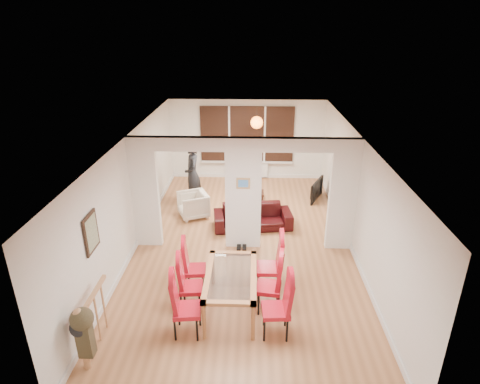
# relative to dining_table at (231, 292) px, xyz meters

# --- Properties ---
(floor) EXTENTS (5.00, 9.00, 0.01)m
(floor) POSITION_rel_dining_table_xyz_m (0.15, 2.28, -0.37)
(floor) COLOR #A86D43
(floor) RESTS_ON ground
(room_walls) EXTENTS (5.00, 9.00, 2.60)m
(room_walls) POSITION_rel_dining_table_xyz_m (0.15, 2.28, 0.93)
(room_walls) COLOR silver
(room_walls) RESTS_ON floor
(divider_wall) EXTENTS (5.00, 0.18, 2.60)m
(divider_wall) POSITION_rel_dining_table_xyz_m (0.15, 2.28, 0.93)
(divider_wall) COLOR white
(divider_wall) RESTS_ON floor
(bay_window_blinds) EXTENTS (3.00, 0.08, 1.80)m
(bay_window_blinds) POSITION_rel_dining_table_xyz_m (0.15, 6.72, 1.13)
(bay_window_blinds) COLOR black
(bay_window_blinds) RESTS_ON room_walls
(radiator) EXTENTS (1.40, 0.08, 0.50)m
(radiator) POSITION_rel_dining_table_xyz_m (0.15, 6.68, -0.07)
(radiator) COLOR white
(radiator) RESTS_ON floor
(pendant_light) EXTENTS (0.36, 0.36, 0.36)m
(pendant_light) POSITION_rel_dining_table_xyz_m (0.45, 5.58, 1.78)
(pendant_light) COLOR orange
(pendant_light) RESTS_ON room_walls
(stair_newel) EXTENTS (0.40, 1.20, 1.10)m
(stair_newel) POSITION_rel_dining_table_xyz_m (-2.10, -0.92, 0.18)
(stair_newel) COLOR tan
(stair_newel) RESTS_ON floor
(wall_poster) EXTENTS (0.04, 0.52, 0.67)m
(wall_poster) POSITION_rel_dining_table_xyz_m (-2.32, -0.12, 1.23)
(wall_poster) COLOR gray
(wall_poster) RESTS_ON room_walls
(pillar_photo) EXTENTS (0.30, 0.03, 0.25)m
(pillar_photo) POSITION_rel_dining_table_xyz_m (0.15, 2.19, 1.23)
(pillar_photo) COLOR #4C8CD8
(pillar_photo) RESTS_ON divider_wall
(dining_table) EXTENTS (0.90, 1.59, 0.75)m
(dining_table) POSITION_rel_dining_table_xyz_m (0.00, 0.00, 0.00)
(dining_table) COLOR #A3673C
(dining_table) RESTS_ON floor
(dining_chair_la) EXTENTS (0.49, 0.49, 1.10)m
(dining_chair_la) POSITION_rel_dining_table_xyz_m (-0.69, -0.63, 0.18)
(dining_chair_la) COLOR #AB1121
(dining_chair_la) RESTS_ON floor
(dining_chair_lb) EXTENTS (0.45, 0.45, 1.03)m
(dining_chair_lb) POSITION_rel_dining_table_xyz_m (-0.72, 0.03, 0.14)
(dining_chair_lb) COLOR #AB1121
(dining_chair_lb) RESTS_ON floor
(dining_chair_lc) EXTENTS (0.44, 0.44, 1.02)m
(dining_chair_lc) POSITION_rel_dining_table_xyz_m (-0.73, 0.59, 0.14)
(dining_chair_lc) COLOR #AB1121
(dining_chair_lc) RESTS_ON floor
(dining_chair_ra) EXTENTS (0.48, 0.48, 1.12)m
(dining_chair_ra) POSITION_rel_dining_table_xyz_m (0.77, -0.59, 0.19)
(dining_chair_ra) COLOR #AB1121
(dining_chair_ra) RESTS_ON floor
(dining_chair_rb) EXTENTS (0.49, 0.49, 1.08)m
(dining_chair_rb) POSITION_rel_dining_table_xyz_m (0.67, 0.04, 0.17)
(dining_chair_rb) COLOR #AB1121
(dining_chair_rb) RESTS_ON floor
(dining_chair_rc) EXTENTS (0.47, 0.47, 1.16)m
(dining_chair_rc) POSITION_rel_dining_table_xyz_m (0.69, 0.61, 0.21)
(dining_chair_rc) COLOR #AB1121
(dining_chair_rc) RESTS_ON floor
(sofa) EXTENTS (2.04, 1.01, 0.57)m
(sofa) POSITION_rel_dining_table_xyz_m (0.38, 3.21, -0.09)
(sofa) COLOR black
(sofa) RESTS_ON floor
(armchair) EXTENTS (0.96, 0.97, 0.68)m
(armchair) POSITION_rel_dining_table_xyz_m (-1.22, 3.76, -0.04)
(armchair) COLOR beige
(armchair) RESTS_ON floor
(person) EXTENTS (0.76, 0.60, 1.83)m
(person) POSITION_rel_dining_table_xyz_m (-1.32, 4.54, 0.54)
(person) COLOR black
(person) RESTS_ON floor
(television) EXTENTS (1.00, 0.56, 0.60)m
(television) POSITION_rel_dining_table_xyz_m (2.15, 5.06, -0.08)
(television) COLOR black
(television) RESTS_ON floor
(coffee_table) EXTENTS (1.00, 0.69, 0.21)m
(coffee_table) POSITION_rel_dining_table_xyz_m (0.24, 5.00, -0.27)
(coffee_table) COLOR black
(coffee_table) RESTS_ON floor
(bottle) EXTENTS (0.07, 0.07, 0.28)m
(bottle) POSITION_rel_dining_table_xyz_m (0.14, 5.06, -0.03)
(bottle) COLOR #143F19
(bottle) RESTS_ON coffee_table
(bowl) EXTENTS (0.21, 0.21, 0.05)m
(bowl) POSITION_rel_dining_table_xyz_m (0.41, 4.91, -0.14)
(bowl) COLOR black
(bowl) RESTS_ON coffee_table
(shoes) EXTENTS (0.22, 0.24, 0.09)m
(shoes) POSITION_rel_dining_table_xyz_m (0.13, 2.05, -0.33)
(shoes) COLOR black
(shoes) RESTS_ON floor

